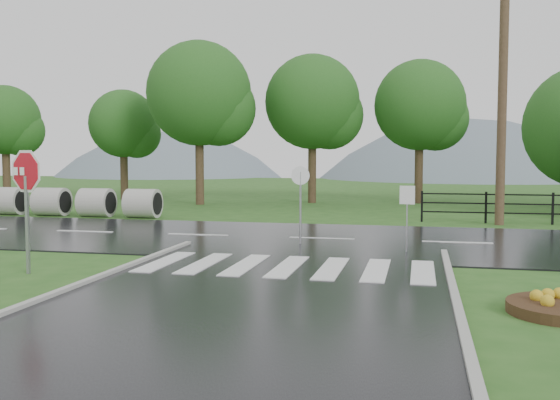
# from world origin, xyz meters

# --- Properties ---
(ground) EXTENTS (120.00, 120.00, 0.00)m
(ground) POSITION_xyz_m (0.00, 0.00, 0.00)
(ground) COLOR #2A581D
(ground) RESTS_ON ground
(main_road) EXTENTS (90.00, 8.00, 0.04)m
(main_road) POSITION_xyz_m (0.00, 10.00, 0.00)
(main_road) COLOR black
(main_road) RESTS_ON ground
(crosswalk) EXTENTS (6.50, 2.80, 0.02)m
(crosswalk) POSITION_xyz_m (0.00, 5.00, 0.06)
(crosswalk) COLOR silver
(crosswalk) RESTS_ON ground
(fence_west) EXTENTS (9.58, 0.08, 1.20)m
(fence_west) POSITION_xyz_m (7.75, 16.00, 0.72)
(fence_west) COLOR black
(fence_west) RESTS_ON ground
(hills) EXTENTS (102.00, 48.00, 48.00)m
(hills) POSITION_xyz_m (3.49, 65.00, -15.54)
(hills) COLOR slate
(hills) RESTS_ON ground
(treeline) EXTENTS (83.20, 5.20, 10.00)m
(treeline) POSITION_xyz_m (1.00, 24.00, 0.00)
(treeline) COLOR #1E5119
(treeline) RESTS_ON ground
(culvert_pipes) EXTENTS (11.80, 1.20, 1.20)m
(culvert_pipes) POSITION_xyz_m (-13.49, 15.00, 0.60)
(culvert_pipes) COLOR #9E9B93
(culvert_pipes) RESTS_ON ground
(stop_sign) EXTENTS (1.22, 0.42, 2.88)m
(stop_sign) POSITION_xyz_m (-5.41, 3.19, 1.99)
(stop_sign) COLOR #939399
(stop_sign) RESTS_ON ground
(reg_sign_small) EXTENTS (0.40, 0.07, 1.79)m
(reg_sign_small) POSITION_xyz_m (2.59, 7.88, 1.30)
(reg_sign_small) COLOR #939399
(reg_sign_small) RESTS_ON ground
(reg_sign_round) EXTENTS (0.52, 0.11, 2.27)m
(reg_sign_round) POSITION_xyz_m (-0.42, 8.72, 1.43)
(reg_sign_round) COLOR #939399
(reg_sign_round) RESTS_ON ground
(utility_pole_east) EXTENTS (1.78, 0.33, 9.98)m
(utility_pole_east) POSITION_xyz_m (5.81, 15.50, 5.07)
(utility_pole_east) COLOR #473523
(utility_pole_east) RESTS_ON ground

